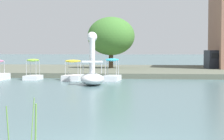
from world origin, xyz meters
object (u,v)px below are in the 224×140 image
at_px(swan_boat, 92,73).
at_px(pedal_boat_yellow, 73,74).
at_px(pedal_boat_cyan, 112,74).
at_px(pedal_boat_lime, 33,73).
at_px(tree_broadleaf_left, 111,36).

height_order(swan_boat, pedal_boat_yellow, swan_boat).
bearing_deg(pedal_boat_cyan, pedal_boat_lime, 177.57).
xyz_separation_m(swan_boat, pedal_boat_yellow, (-2.03, 3.70, -0.31)).
distance_m(pedal_boat_cyan, pedal_boat_lime, 5.79).
bearing_deg(pedal_boat_cyan, swan_boat, -102.89).
bearing_deg(pedal_boat_cyan, pedal_boat_yellow, 176.15).
height_order(pedal_boat_cyan, pedal_boat_yellow, pedal_boat_cyan).
xyz_separation_m(pedal_boat_yellow, tree_broadleaf_left, (1.32, 11.57, 3.14)).
xyz_separation_m(swan_boat, pedal_boat_cyan, (0.80, 3.50, -0.27)).
bearing_deg(swan_boat, pedal_boat_yellow, 118.73).
bearing_deg(tree_broadleaf_left, swan_boat, -87.37).
distance_m(pedal_boat_cyan, tree_broadleaf_left, 12.26).
bearing_deg(pedal_boat_yellow, pedal_boat_cyan, -3.85).
bearing_deg(pedal_boat_lime, pedal_boat_cyan, -2.43).
height_order(pedal_boat_cyan, tree_broadleaf_left, tree_broadleaf_left).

